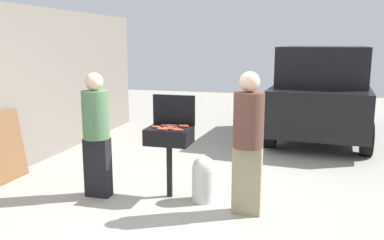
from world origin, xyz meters
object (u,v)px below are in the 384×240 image
(hot_dog_8, at_px, (178,130))
(propane_tank, at_px, (204,178))
(bbq_grill, at_px, (169,139))
(hot_dog_3, at_px, (173,127))
(hot_dog_11, at_px, (172,129))
(hot_dog_5, at_px, (168,128))
(hot_dog_1, at_px, (162,129))
(hot_dog_12, at_px, (176,129))
(hot_dog_6, at_px, (166,126))
(leaning_board, at_px, (2,148))
(hot_dog_0, at_px, (168,126))
(person_right, at_px, (248,138))
(hot_dog_13, at_px, (172,125))
(hot_dog_7, at_px, (157,127))
(hot_dog_4, at_px, (184,126))
(hot_dog_2, at_px, (162,129))
(parked_minivan, at_px, (322,91))
(person_left, at_px, (96,131))
(hot_dog_10, at_px, (156,127))
(hot_dog_9, at_px, (183,126))

(hot_dog_8, bearing_deg, propane_tank, 23.11)
(bbq_grill, height_order, hot_dog_3, hot_dog_3)
(hot_dog_11, bearing_deg, hot_dog_5, 144.36)
(hot_dog_1, bearing_deg, propane_tank, 10.96)
(hot_dog_12, height_order, propane_tank, hot_dog_12)
(hot_dog_6, xyz_separation_m, hot_dog_11, (0.16, -0.20, 0.00))
(leaning_board, bearing_deg, hot_dog_0, 2.79)
(person_right, relative_size, leaning_board, 1.65)
(hot_dog_13, bearing_deg, hot_dog_7, -134.59)
(hot_dog_4, distance_m, hot_dog_6, 0.26)
(hot_dog_5, xyz_separation_m, hot_dog_13, (0.00, 0.18, 0.00))
(hot_dog_0, xyz_separation_m, hot_dog_2, (-0.01, -0.20, 0.00))
(hot_dog_7, xyz_separation_m, parked_minivan, (2.28, 4.57, 0.04))
(hot_dog_3, height_order, hot_dog_8, same)
(hot_dog_1, relative_size, hot_dog_2, 1.00)
(hot_dog_4, height_order, propane_tank, hot_dog_4)
(leaning_board, bearing_deg, hot_dog_1, -0.75)
(hot_dog_4, relative_size, hot_dog_12, 1.00)
(bbq_grill, bearing_deg, person_left, -166.05)
(hot_dog_10, bearing_deg, hot_dog_2, -44.98)
(person_left, bearing_deg, hot_dog_0, 15.56)
(bbq_grill, bearing_deg, parked_minivan, 64.75)
(bbq_grill, relative_size, hot_dog_8, 7.50)
(hot_dog_8, distance_m, leaning_board, 2.86)
(hot_dog_8, xyz_separation_m, leaning_board, (-2.82, 0.06, -0.45))
(hot_dog_11, bearing_deg, bbq_grill, 124.94)
(leaning_board, bearing_deg, propane_tank, 1.31)
(hot_dog_8, bearing_deg, hot_dog_3, 127.50)
(hot_dog_5, xyz_separation_m, hot_dog_6, (-0.08, 0.15, 0.00))
(hot_dog_0, distance_m, hot_dog_5, 0.11)
(hot_dog_3, xyz_separation_m, person_right, (1.04, -0.26, -0.03))
(hot_dog_0, height_order, hot_dog_11, same)
(propane_tank, bearing_deg, hot_dog_1, -169.04)
(hot_dog_4, bearing_deg, propane_tank, -21.11)
(hot_dog_5, relative_size, person_right, 0.07)
(hot_dog_7, height_order, person_right, person_right)
(hot_dog_3, relative_size, person_left, 0.08)
(hot_dog_7, bearing_deg, person_right, -9.29)
(hot_dog_0, height_order, hot_dog_10, same)
(hot_dog_9, bearing_deg, hot_dog_2, -122.44)
(hot_dog_8, bearing_deg, hot_dog_12, 129.62)
(hot_dog_2, xyz_separation_m, hot_dog_12, (0.16, 0.07, 0.00))
(bbq_grill, distance_m, hot_dog_1, 0.21)
(hot_dog_2, height_order, hot_dog_11, same)
(bbq_grill, xyz_separation_m, hot_dog_7, (-0.16, -0.06, 0.16))
(hot_dog_0, distance_m, hot_dog_11, 0.19)
(hot_dog_0, xyz_separation_m, hot_dog_5, (0.03, -0.10, 0.00))
(bbq_grill, bearing_deg, hot_dog_8, -41.03)
(hot_dog_2, height_order, hot_dog_7, same)
(hot_dog_8, bearing_deg, hot_dog_4, 88.56)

